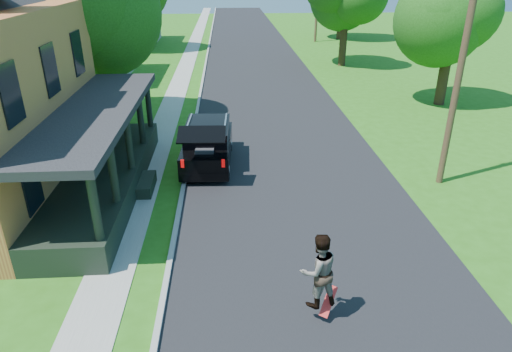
{
  "coord_description": "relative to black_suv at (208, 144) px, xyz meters",
  "views": [
    {
      "loc": [
        -2.35,
        -9.02,
        7.5
      ],
      "look_at": [
        -1.58,
        3.0,
        1.86
      ],
      "focal_mm": 32.0,
      "sensor_mm": 36.0,
      "label": 1
    }
  ],
  "objects": [
    {
      "name": "front_walk",
      "position": [
        -6.3,
        -2.29,
        -0.85
      ],
      "size": [
        6.5,
        1.2,
        0.03
      ],
      "primitive_type": "cube",
      "color": "gray",
      "rests_on": "ground"
    },
    {
      "name": "black_suv",
      "position": [
        0.0,
        0.0,
        0.0
      ],
      "size": [
        2.03,
        4.85,
        2.22
      ],
      "rotation": [
        0.0,
        0.0,
        -0.04
      ],
      "color": "black",
      "rests_on": "ground"
    },
    {
      "name": "street",
      "position": [
        3.2,
        11.71,
        -0.85
      ],
      "size": [
        8.0,
        120.0,
        0.02
      ],
      "primitive_type": "cube",
      "color": "black",
      "rests_on": "ground"
    },
    {
      "name": "curb",
      "position": [
        -0.85,
        11.71,
        -0.85
      ],
      "size": [
        0.15,
        120.0,
        0.12
      ],
      "primitive_type": "cube",
      "color": "#999994",
      "rests_on": "ground"
    },
    {
      "name": "sidewalk",
      "position": [
        -2.4,
        11.71,
        -0.85
      ],
      "size": [
        1.3,
        120.0,
        0.03
      ],
      "primitive_type": "cube",
      "color": "gray",
      "rests_on": "ground"
    },
    {
      "name": "tree_left_mid",
      "position": [
        -5.45,
        5.76,
        5.05
      ],
      "size": [
        7.45,
        7.21,
        9.38
      ],
      "rotation": [
        0.0,
        0.0,
        0.19
      ],
      "color": "black",
      "rests_on": "ground"
    },
    {
      "name": "neighbor_house_far",
      "position": [
        -10.3,
        31.71,
        3.34
      ],
      "size": [
        12.78,
        12.78,
        8.3
      ],
      "color": "#A1998E",
      "rests_on": "ground"
    },
    {
      "name": "tree_right_near",
      "position": [
        13.15,
        7.94,
        4.13
      ],
      "size": [
        6.22,
        5.81,
        7.6
      ],
      "rotation": [
        0.0,
        0.0,
        0.3
      ],
      "color": "black",
      "rests_on": "ground"
    },
    {
      "name": "neighbor_house_mid",
      "position": [
        -10.3,
        15.71,
        3.34
      ],
      "size": [
        12.78,
        12.78,
        8.3
      ],
      "color": "#A1998E",
      "rests_on": "ground"
    },
    {
      "name": "skateboard",
      "position": [
        3.05,
        -9.15,
        -0.44
      ],
      "size": [
        0.53,
        0.64,
        0.5
      ],
      "rotation": [
        0.0,
        0.0,
        -0.43
      ],
      "color": "red",
      "rests_on": "ground"
    },
    {
      "name": "skateboarder",
      "position": [
        2.76,
        -9.19,
        0.48
      ],
      "size": [
        1.04,
        0.91,
        1.82
      ],
      "rotation": [
        0.0,
        0.0,
        3.43
      ],
      "color": "black",
      "rests_on": "ground"
    },
    {
      "name": "utility_pole_near",
      "position": [
        8.75,
        -2.29,
        3.42
      ],
      "size": [
        1.46,
        0.43,
        8.28
      ],
      "rotation": [
        0.0,
        0.0,
        0.22
      ],
      "color": "#432F1F",
      "rests_on": "ground"
    },
    {
      "name": "ground",
      "position": [
        3.2,
        -8.29,
        -0.85
      ],
      "size": [
        140.0,
        140.0,
        0.0
      ],
      "primitive_type": "plane",
      "color": "#296414",
      "rests_on": "ground"
    }
  ]
}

